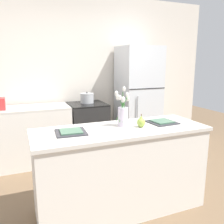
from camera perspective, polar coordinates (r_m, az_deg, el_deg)
name	(u,v)px	position (r m, az deg, el deg)	size (l,w,h in m)	color
ground_plane	(120,208)	(2.82, 2.05, -21.99)	(10.00, 10.00, 0.00)	brown
back_wall	(75,75)	(4.25, -8.97, 8.79)	(5.20, 0.08, 2.70)	silver
kitchen_island	(121,169)	(2.60, 2.13, -13.59)	(1.80, 0.66, 0.91)	silver
back_counter	(14,138)	(3.90, -22.54, -5.73)	(1.68, 0.60, 0.90)	silver
stove_range	(88,130)	(4.04, -5.87, -4.25)	(0.60, 0.61, 0.90)	black
refrigerator	(138,99)	(4.29, 6.28, 3.12)	(0.68, 0.67, 1.84)	silver
flower_vase	(123,113)	(2.48, 2.59, -0.19)	(0.16, 0.16, 0.41)	silver
pear_figurine	(141,122)	(2.47, 7.02, -2.40)	(0.09, 0.09, 0.14)	#9EBC47
plate_setting_left	(71,132)	(2.31, -9.85, -4.72)	(0.30, 0.30, 0.02)	#333338
plate_setting_right	(162,122)	(2.70, 11.93, -2.33)	(0.30, 0.30, 0.02)	#333338
cooking_pot	(87,98)	(3.98, -6.04, 3.36)	(0.23, 0.23, 0.19)	#B2B5B7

